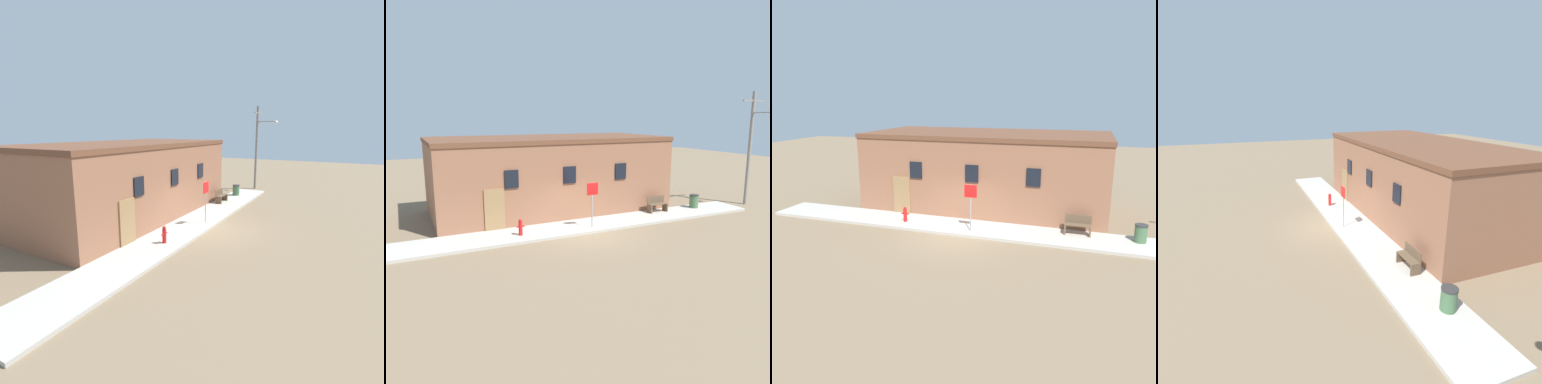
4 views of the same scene
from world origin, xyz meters
TOP-DOWN VIEW (x-y plane):
  - ground_plane at (0.00, 0.00)m, footprint 80.00×80.00m
  - sidewalk at (0.00, 1.15)m, footprint 21.68×2.30m
  - brick_building at (0.07, 5.46)m, footprint 13.67×6.44m
  - fire_hydrant at (-3.12, 0.89)m, footprint 0.39×0.19m
  - stop_sign at (0.54, 0.57)m, footprint 0.61×0.06m
  - bench at (5.48, 1.72)m, footprint 1.21×0.44m
  - trash_bin at (8.18, 1.57)m, footprint 0.56×0.56m
  - utility_pole at (12.31, 1.12)m, footprint 1.80×1.87m

SIDE VIEW (x-z plane):
  - ground_plane at x=0.00m, z-range 0.00..0.00m
  - sidewalk at x=0.00m, z-range 0.00..0.14m
  - fire_hydrant at x=-3.12m, z-range 0.14..0.94m
  - trash_bin at x=8.18m, z-range 0.14..0.96m
  - bench at x=5.48m, z-range 0.11..1.03m
  - stop_sign at x=0.54m, z-range 0.58..2.87m
  - brick_building at x=0.07m, z-range 0.00..4.48m
  - utility_pole at x=12.31m, z-range 0.39..7.61m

